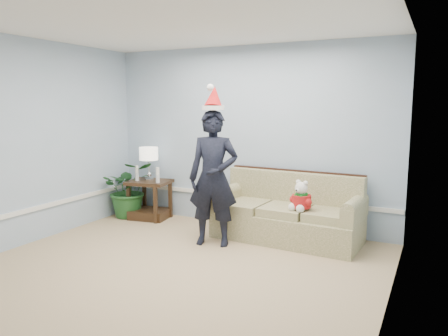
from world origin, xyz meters
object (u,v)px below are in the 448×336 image
houseplant (129,189)px  man (213,178)px  side_table (150,204)px  table_lamp (149,155)px  sofa (288,216)px  teddy_bear (301,199)px

houseplant → man: man is taller
side_table → table_lamp: 0.79m
sofa → table_lamp: (-2.38, 0.09, 0.71)m
side_table → sofa: bearing=-1.3°
houseplant → man: bearing=-18.9°
side_table → man: bearing=-24.6°
houseplant → teddy_bear: houseplant is taller
side_table → table_lamp: table_lamp is taller
table_lamp → teddy_bear: table_lamp is taller
side_table → man: 1.81m
sofa → man: size_ratio=1.13×
side_table → houseplant: houseplant is taller
teddy_bear → houseplant: bearing=-163.3°
houseplant → sofa: bearing=-0.0°
side_table → teddy_bear: size_ratio=1.80×
table_lamp → teddy_bear: 2.68m
table_lamp → side_table: bearing=-55.3°
side_table → man: size_ratio=0.41×
table_lamp → man: man is taller
houseplant → table_lamp: bearing=15.7°
sofa → side_table: sofa is taller
table_lamp → man: 1.74m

